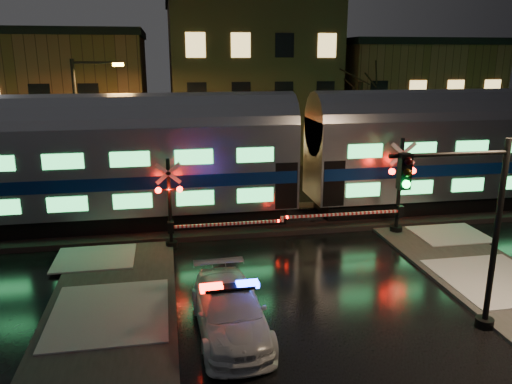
# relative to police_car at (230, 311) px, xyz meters

# --- Properties ---
(ground) EXTENTS (120.00, 120.00, 0.00)m
(ground) POSITION_rel_police_car_xyz_m (3.00, 4.56, -0.69)
(ground) COLOR black
(ground) RESTS_ON ground
(ballast) EXTENTS (90.00, 4.20, 0.24)m
(ballast) POSITION_rel_police_car_xyz_m (3.00, 9.56, -0.57)
(ballast) COLOR black
(ballast) RESTS_ON ground
(sidewalk_left) EXTENTS (4.00, 20.00, 0.12)m
(sidewalk_left) POSITION_rel_police_car_xyz_m (-3.50, -1.44, -0.63)
(sidewalk_left) COLOR #2D2D2D
(sidewalk_left) RESTS_ON ground
(building_left) EXTENTS (14.00, 10.00, 9.00)m
(building_left) POSITION_rel_police_car_xyz_m (-10.00, 26.56, 3.81)
(building_left) COLOR brown
(building_left) RESTS_ON ground
(building_mid) EXTENTS (12.00, 11.00, 11.50)m
(building_mid) POSITION_rel_police_car_xyz_m (5.00, 27.06, 5.06)
(building_mid) COLOR brown
(building_mid) RESTS_ON ground
(building_right) EXTENTS (12.00, 10.00, 8.50)m
(building_right) POSITION_rel_police_car_xyz_m (18.00, 26.56, 3.56)
(building_right) COLOR brown
(building_right) RESTS_ON ground
(train) EXTENTS (51.00, 3.12, 5.92)m
(train) POSITION_rel_police_car_xyz_m (4.67, 9.56, 2.69)
(train) COLOR black
(train) RESTS_ON ballast
(police_car) EXTENTS (2.09, 4.80, 1.53)m
(police_car) POSITION_rel_police_car_xyz_m (0.00, 0.00, 0.00)
(police_car) COLOR silver
(police_car) RESTS_ON ground
(crossing_signal_right) EXTENTS (6.07, 0.67, 4.30)m
(crossing_signal_right) POSITION_rel_police_car_xyz_m (8.04, 6.87, 1.09)
(crossing_signal_right) COLOR black
(crossing_signal_right) RESTS_ON ground
(crossing_signal_left) EXTENTS (5.31, 0.64, 3.76)m
(crossing_signal_left) POSITION_rel_police_car_xyz_m (-1.19, 6.86, 0.85)
(crossing_signal_left) COLOR black
(crossing_signal_left) RESTS_ON ground
(traffic_light) EXTENTS (3.61, 0.67, 5.59)m
(traffic_light) POSITION_rel_police_car_xyz_m (6.50, -1.07, 2.28)
(traffic_light) COLOR black
(traffic_light) RESTS_ON ground
(streetlight) EXTENTS (2.53, 0.26, 7.57)m
(streetlight) POSITION_rel_police_car_xyz_m (-5.67, 13.56, 3.67)
(streetlight) COLOR black
(streetlight) RESTS_ON ground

